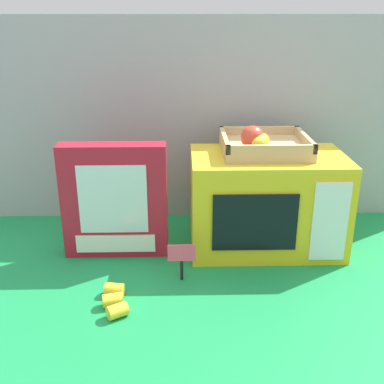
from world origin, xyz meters
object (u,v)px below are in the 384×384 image
(toy_microwave, at_px, (266,202))
(food_groups_crate, at_px, (263,145))
(cookie_set_box, at_px, (115,201))
(loose_toy_banana, at_px, (115,300))
(price_sign, at_px, (182,257))

(toy_microwave, relative_size, food_groups_crate, 1.80)
(cookie_set_box, bearing_deg, loose_toy_banana, -84.42)
(toy_microwave, bearing_deg, price_sign, -142.33)
(food_groups_crate, xyz_separation_m, cookie_set_box, (-0.41, -0.06, -0.14))
(toy_microwave, xyz_separation_m, price_sign, (-0.24, -0.19, -0.07))
(cookie_set_box, distance_m, loose_toy_banana, 0.30)
(toy_microwave, xyz_separation_m, food_groups_crate, (-0.02, 0.02, 0.16))
(toy_microwave, relative_size, loose_toy_banana, 3.25)
(cookie_set_box, distance_m, price_sign, 0.25)
(toy_microwave, relative_size, cookie_set_box, 1.33)
(food_groups_crate, distance_m, loose_toy_banana, 0.57)
(cookie_set_box, height_order, price_sign, cookie_set_box)
(toy_microwave, distance_m, price_sign, 0.31)
(price_sign, relative_size, loose_toy_banana, 0.77)
(loose_toy_banana, bearing_deg, toy_microwave, 36.69)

